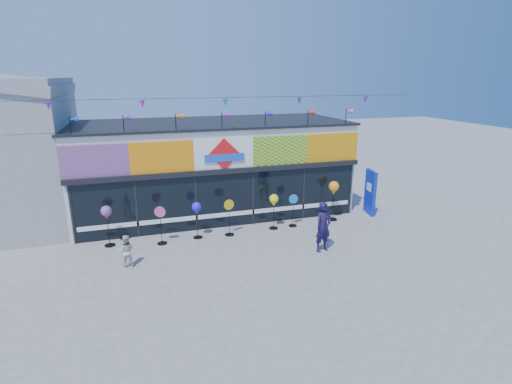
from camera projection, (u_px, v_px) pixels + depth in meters
name	position (u px, v px, depth m)	size (l,w,h in m)	color
ground	(249.00, 261.00, 13.59)	(80.00, 80.00, 0.00)	slate
kite_shop	(212.00, 166.00, 18.46)	(16.00, 5.70, 5.31)	white
blue_sign	(370.00, 192.00, 18.06)	(0.34, 1.02, 2.02)	#0B26B2
spinner_0	(107.00, 214.00, 14.50)	(0.40, 0.40, 1.56)	black
spinner_1	(161.00, 224.00, 14.81)	(0.40, 0.38, 1.47)	black
spinner_2	(197.00, 209.00, 15.25)	(0.37, 0.37, 1.46)	black
spinner_3	(229.00, 217.00, 15.62)	(0.41, 0.38, 1.47)	black
spinner_4	(274.00, 201.00, 16.19)	(0.37, 0.37, 1.47)	black
spinner_5	(293.00, 209.00, 16.59)	(0.39, 0.35, 1.39)	black
spinner_6	(334.00, 189.00, 17.13)	(0.44, 0.44, 1.75)	black
adult_man	(323.00, 227.00, 14.18)	(0.67, 0.44, 1.83)	#191238
child	(126.00, 251.00, 13.11)	(0.53, 0.31, 1.09)	silver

